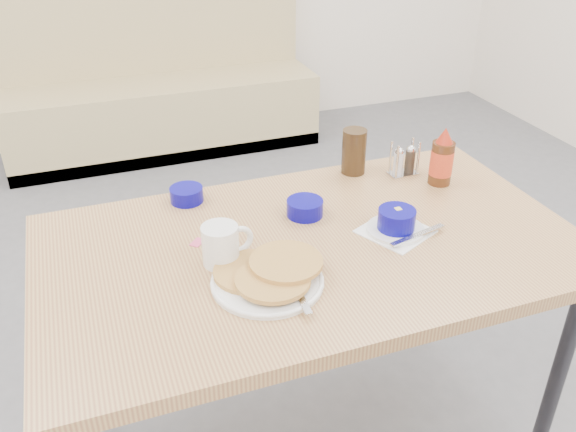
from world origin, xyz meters
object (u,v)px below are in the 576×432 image
object	(u,v)px
booth_bench	(160,93)
amber_tumbler	(354,151)
pancake_plate	(269,276)
syrup_bottle	(442,160)
creamer_bowl	(187,195)
coffee_mug	(222,244)
condiment_caddy	(404,163)
grits_setting	(396,223)
butter_bowl	(305,208)
dining_table	(312,262)

from	to	relation	value
booth_bench	amber_tumbler	world-z (taller)	booth_bench
pancake_plate	syrup_bottle	bearing A→B (deg)	25.14
creamer_bowl	syrup_bottle	xyz separation A→B (m)	(0.75, -0.15, 0.06)
booth_bench	coffee_mug	bearing A→B (deg)	-95.40
amber_tumbler	condiment_caddy	size ratio (longest dim) A/B	1.30
grits_setting	syrup_bottle	xyz separation A→B (m)	(0.26, 0.21, 0.05)
condiment_caddy	coffee_mug	bearing A→B (deg)	-159.60
grits_setting	creamer_bowl	bearing A→B (deg)	143.48
grits_setting	butter_bowl	distance (m)	0.26
dining_table	condiment_caddy	bearing A→B (deg)	33.08
condiment_caddy	syrup_bottle	bearing A→B (deg)	-55.48
grits_setting	creamer_bowl	xyz separation A→B (m)	(-0.49, 0.36, -0.01)
pancake_plate	coffee_mug	bearing A→B (deg)	123.22
coffee_mug	amber_tumbler	xyz separation A→B (m)	(0.52, 0.35, 0.02)
amber_tumbler	syrup_bottle	xyz separation A→B (m)	(0.22, -0.16, 0.01)
pancake_plate	grits_setting	xyz separation A→B (m)	(0.39, 0.10, 0.01)
grits_setting	booth_bench	bearing A→B (deg)	95.09
coffee_mug	pancake_plate	bearing A→B (deg)	-56.78
butter_bowl	creamer_bowl	bearing A→B (deg)	146.61
pancake_plate	dining_table	bearing A→B (deg)	38.20
dining_table	creamer_bowl	xyz separation A→B (m)	(-0.26, 0.33, 0.08)
booth_bench	condiment_caddy	world-z (taller)	booth_bench
syrup_bottle	amber_tumbler	bearing A→B (deg)	143.34
booth_bench	syrup_bottle	world-z (taller)	booth_bench
creamer_bowl	butter_bowl	size ratio (longest dim) A/B	0.94
booth_bench	butter_bowl	size ratio (longest dim) A/B	18.63
syrup_bottle	booth_bench	bearing A→B (deg)	101.82
dining_table	syrup_bottle	world-z (taller)	syrup_bottle
pancake_plate	grits_setting	size ratio (longest dim) A/B	1.23
booth_bench	dining_table	size ratio (longest dim) A/B	1.36
booth_bench	syrup_bottle	size ratio (longest dim) A/B	10.50
coffee_mug	booth_bench	bearing A→B (deg)	84.60
pancake_plate	grits_setting	bearing A→B (deg)	14.14
booth_bench	creamer_bowl	size ratio (longest dim) A/B	19.80
dining_table	syrup_bottle	distance (m)	0.54
pancake_plate	butter_bowl	xyz separation A→B (m)	(0.20, 0.27, 0.00)
grits_setting	condiment_caddy	size ratio (longest dim) A/B	2.14
pancake_plate	butter_bowl	size ratio (longest dim) A/B	2.81
dining_table	grits_setting	xyz separation A→B (m)	(0.23, -0.03, 0.09)
booth_bench	grits_setting	xyz separation A→B (m)	(0.23, -2.56, 0.44)
amber_tumbler	pancake_plate	bearing A→B (deg)	-133.21
syrup_bottle	coffee_mug	bearing A→B (deg)	-165.66
creamer_bowl	butter_bowl	xyz separation A→B (m)	(0.29, -0.19, 0.00)
booth_bench	dining_table	distance (m)	2.56
butter_bowl	syrup_bottle	size ratio (longest dim) A/B	0.56
pancake_plate	creamer_bowl	xyz separation A→B (m)	(-0.10, 0.46, 0.00)
grits_setting	condiment_caddy	xyz separation A→B (m)	(0.19, 0.30, 0.01)
booth_bench	amber_tumbler	bearing A→B (deg)	-82.80
grits_setting	condiment_caddy	world-z (taller)	condiment_caddy
condiment_caddy	syrup_bottle	distance (m)	0.13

